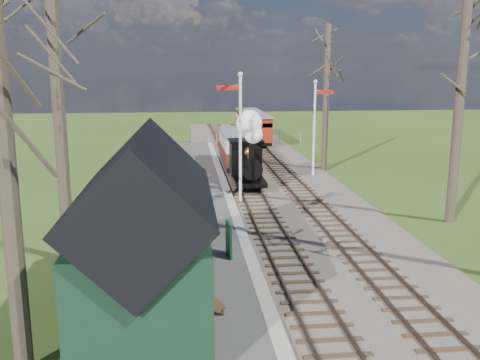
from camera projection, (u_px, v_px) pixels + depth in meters
The scene contains 18 objects.
distant_hills at pixel (220, 229), 76.31m from camera, with size 114.40×48.00×22.02m.
ballast_bed at pixel (263, 177), 31.70m from camera, with size 8.00×60.00×0.10m, color brown.
track_near at pixel (242, 176), 31.56m from camera, with size 1.60×60.00×0.15m.
track_far at pixel (285, 176), 31.82m from camera, with size 1.60×60.00×0.15m.
platform at pixel (182, 214), 23.42m from camera, with size 5.00×44.00×0.20m, color #474442.
coping_strip at pixel (234, 213), 23.65m from camera, with size 0.40×44.00×0.21m, color #B2AD9E.
station_shed at pixel (146, 239), 13.16m from camera, with size 3.25×6.30×4.78m.
semaphore_near at pixel (239, 128), 24.91m from camera, with size 1.22×0.24×6.22m.
semaphore_far at pixel (316, 121), 31.33m from camera, with size 1.22×0.24×5.72m.
bare_trees at pixel (314, 102), 19.06m from camera, with size 15.51×22.39×12.00m.
fence_line at pixel (227, 138), 45.12m from camera, with size 12.60×0.08×1.00m.
locomotive at pixel (248, 154), 28.09m from camera, with size 1.66×3.88×4.16m.
coach at pixel (237, 147), 34.10m from camera, with size 1.94×6.66×2.04m.
red_carriage_a at pixel (257, 129), 43.81m from camera, with size 1.99×4.92×2.09m.
red_carriage_b at pixel (249, 122), 49.16m from camera, with size 1.99×4.92×2.09m.
sign_board at pixel (229, 240), 17.82m from camera, with size 0.18×0.80×1.17m.
bench at pixel (203, 294), 14.01m from camera, with size 0.94×1.51×0.83m.
person at pixel (204, 273), 14.45m from camera, with size 0.56×0.37×1.54m, color black.
Camera 1 is at (-3.31, -8.74, 6.41)m, focal length 40.00 mm.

